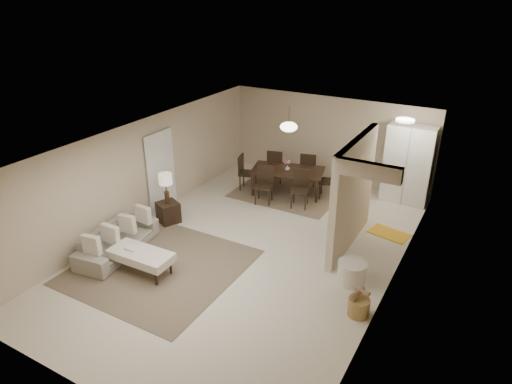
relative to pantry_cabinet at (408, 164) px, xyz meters
The scene contains 22 objects.
floor 4.88m from the pantry_cabinet, 119.52° to the right, with size 9.00×9.00×0.00m, color beige.
ceiling 4.98m from the pantry_cabinet, 119.52° to the right, with size 9.00×9.00×0.00m, color white.
back_wall 2.38m from the pantry_cabinet, behind, with size 6.00×6.00×0.00m, color #C6B396.
left_wall 6.77m from the pantry_cabinet, 142.20° to the right, with size 9.00×9.00×0.00m, color #C6B396.
right_wall 4.21m from the pantry_cabinet, 81.10° to the right, with size 9.00×9.00×0.00m, color #C6B396.
partition 2.96m from the pantry_cabinet, 100.74° to the right, with size 0.15×2.50×2.50m, color #C6B396.
doorway 6.40m from the pantry_cabinet, 146.29° to the right, with size 0.04×0.90×2.04m, color black.
pantry_cabinet is the anchor object (origin of this frame).
flush_light 1.70m from the pantry_cabinet, 93.01° to the right, with size 0.44×0.44×0.05m, color white.
living_rug 6.84m from the pantry_cabinet, 122.59° to the right, with size 3.20×3.20×0.01m, color brown.
sofa 7.48m from the pantry_cabinet, 130.14° to the right, with size 0.80×2.05×0.60m, color gray.
ottoman_bench 7.15m from the pantry_cabinet, 122.65° to the right, with size 1.34×0.64×0.48m.
side_table 6.29m from the pantry_cabinet, 139.60° to the right, with size 0.47×0.47×0.52m, color black.
table_lamp 6.24m from the pantry_cabinet, 139.60° to the right, with size 0.32×0.32×0.76m.
round_pouf 4.33m from the pantry_cabinet, 90.32° to the right, with size 0.57×0.57×0.45m, color beige.
wicker_basket 5.21m from the pantry_cabinet, 85.53° to the right, with size 0.39×0.39×0.33m, color olive.
dining_rug 3.32m from the pantry_cabinet, 159.44° to the right, with size 2.80×2.10×0.01m, color #755F49.
dining_table 3.23m from the pantry_cabinet, 159.44° to the right, with size 1.95×1.09×0.69m, color black.
dining_chairs 3.20m from the pantry_cabinet, 159.44° to the right, with size 2.72×2.25×1.01m.
vase 3.17m from the pantry_cabinet, 159.44° to the right, with size 0.13×0.13×0.14m, color white.
yellow_mat 2.24m from the pantry_cabinet, 85.84° to the right, with size 0.91×0.56×0.01m, color yellow.
pendant_light 3.27m from the pantry_cabinet, 159.44° to the right, with size 0.46×0.46×0.71m.
Camera 1 is at (4.34, -7.48, 5.36)m, focal length 32.00 mm.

